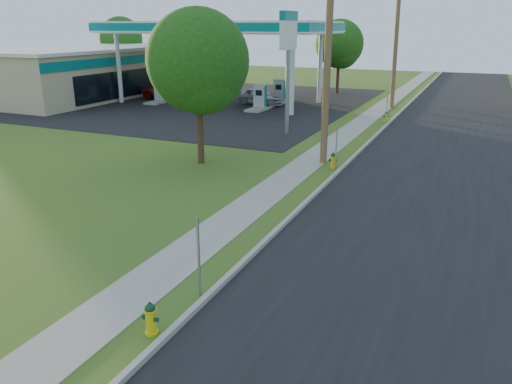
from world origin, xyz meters
TOP-DOWN VIEW (x-y plane):
  - road at (4.50, 10.00)m, footprint 8.00×120.00m
  - curb at (0.50, 10.00)m, footprint 0.15×120.00m
  - sidewalk at (-1.25, 10.00)m, footprint 1.50×120.00m
  - forecourt at (-16.00, 32.00)m, footprint 26.00×28.00m
  - utility_pole_mid at (-0.60, 17.00)m, footprint 1.40×0.32m
  - utility_pole_far at (-0.60, 35.00)m, footprint 1.40×0.32m
  - sign_post_near at (0.25, 4.20)m, footprint 0.05×0.04m
  - sign_post_mid at (0.25, 16.00)m, footprint 0.05×0.04m
  - sign_post_far at (0.25, 28.20)m, footprint 0.05×0.04m
  - gas_canopy at (-14.00, 32.00)m, footprint 18.18×9.18m
  - fuel_pump_nw at (-18.50, 30.00)m, footprint 1.20×3.20m
  - fuel_pump_ne at (-9.50, 30.00)m, footprint 1.20×3.20m
  - fuel_pump_sw at (-18.50, 34.00)m, footprint 1.20×3.20m
  - fuel_pump_se at (-9.50, 34.00)m, footprint 1.20×3.20m
  - convenience_store at (-26.98, 32.00)m, footprint 10.40×22.40m
  - price_pylon at (-4.50, 22.50)m, footprint 0.34×2.04m
  - tree_verge at (-5.70, 14.65)m, footprint 4.55×4.55m
  - tree_lot at (-6.70, 41.92)m, footprint 4.42×4.42m
  - tree_back at (-31.22, 41.50)m, footprint 4.66×4.66m
  - hydrant_near at (0.10, 2.45)m, footprint 0.38×0.34m
  - hydrant_mid at (0.05, 16.32)m, footprint 0.38×0.34m
  - hydrant_far at (0.17, 28.76)m, footprint 0.38×0.34m
  - car_red at (-18.82, 32.18)m, footprint 5.14×2.73m
  - car_silver at (-10.42, 32.05)m, footprint 4.31×3.13m

SIDE VIEW (x-z plane):
  - road at x=4.50m, z-range 0.00..0.02m
  - forecourt at x=-16.00m, z-range 0.00..0.02m
  - sidewalk at x=-1.25m, z-range 0.00..0.03m
  - curb at x=0.50m, z-range 0.00..0.15m
  - hydrant_mid at x=0.05m, z-range -0.01..0.72m
  - hydrant_far at x=0.17m, z-range -0.01..0.72m
  - hydrant_near at x=0.10m, z-range -0.01..0.74m
  - car_silver at x=-10.42m, z-range 0.00..1.36m
  - car_red at x=-18.82m, z-range 0.00..1.38m
  - fuel_pump_nw at x=-18.50m, z-range -0.23..1.67m
  - fuel_pump_ne at x=-9.50m, z-range -0.23..1.67m
  - fuel_pump_sw at x=-18.50m, z-range -0.23..1.67m
  - fuel_pump_se at x=-9.50m, z-range -0.23..1.67m
  - sign_post_near at x=0.25m, z-range 0.00..2.00m
  - sign_post_mid at x=0.25m, z-range 0.00..2.00m
  - sign_post_far at x=0.25m, z-range 0.00..2.00m
  - convenience_store at x=-26.98m, z-range 0.01..4.25m
  - tree_lot at x=-6.70m, z-range 0.96..7.66m
  - tree_verge at x=-5.70m, z-range 0.99..7.88m
  - tree_back at x=-31.22m, z-range 1.02..8.09m
  - utility_pole_far at x=-0.60m, z-range 0.05..9.56m
  - utility_pole_mid at x=-0.60m, z-range 0.05..9.85m
  - price_pylon at x=-4.50m, z-range 2.01..8.86m
  - gas_canopy at x=-14.00m, z-range 2.70..9.10m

